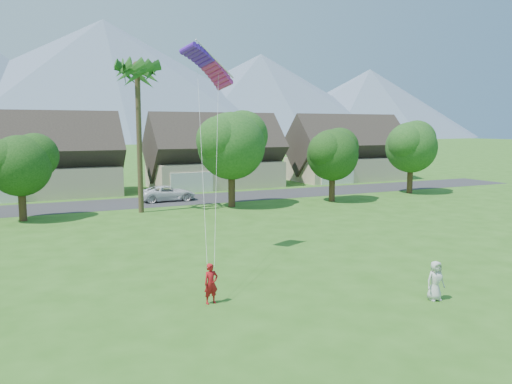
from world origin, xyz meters
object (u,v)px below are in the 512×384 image
watcher (435,281)px  parked_car (168,193)px  kite_flyer (211,284)px  parafoil_kite (208,64)px

watcher → parked_car: 32.20m
kite_flyer → watcher: bearing=-27.9°
kite_flyer → watcher: size_ratio=1.00×
watcher → parafoil_kite: 15.80m
parked_car → parafoil_kite: bearing=170.6°
kite_flyer → parked_car: kite_flyer is taller
watcher → parafoil_kite: parafoil_kite is taller
kite_flyer → parafoil_kite: bearing=65.1°
parked_car → parafoil_kite: 23.42m
watcher → parked_car: watcher is taller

